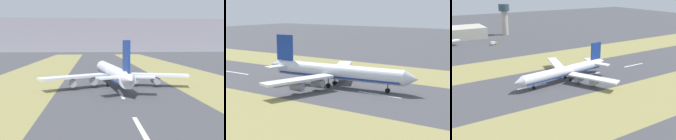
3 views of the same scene
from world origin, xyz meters
TOP-DOWN VIEW (x-y plane):
  - ground_plane at (0.00, 0.00)m, footprint 800.00×800.00m
  - grass_median_west at (-45.00, 0.00)m, footprint 40.00×600.00m
  - grass_median_east at (45.00, 0.00)m, footprint 40.00×600.00m
  - centreline_dash_near at (0.00, -57.08)m, footprint 1.20×18.00m
  - centreline_dash_mid at (0.00, -17.08)m, footprint 1.20×18.00m
  - centreline_dash_far at (0.00, 22.92)m, footprint 1.20×18.00m
  - airplane_main_jet at (-1.61, 1.03)m, footprint 63.71×67.19m
  - control_tower at (163.59, -18.60)m, footprint 12.00×12.00m
  - service_truck at (118.85, 9.45)m, footprint 4.17×6.39m

SIDE VIEW (x-z plane):
  - ground_plane at x=0.00m, z-range 0.00..0.00m
  - grass_median_west at x=-45.00m, z-range 0.00..0.01m
  - grass_median_east at x=45.00m, z-range 0.00..0.01m
  - centreline_dash_near at x=0.00m, z-range 0.00..0.01m
  - centreline_dash_mid at x=0.00m, z-range 0.00..0.01m
  - centreline_dash_far at x=0.00m, z-range 0.00..0.01m
  - service_truck at x=118.85m, z-range 0.12..3.22m
  - airplane_main_jet at x=-1.61m, z-range -4.08..16.12m
  - control_tower at x=163.59m, z-range 4.04..38.71m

